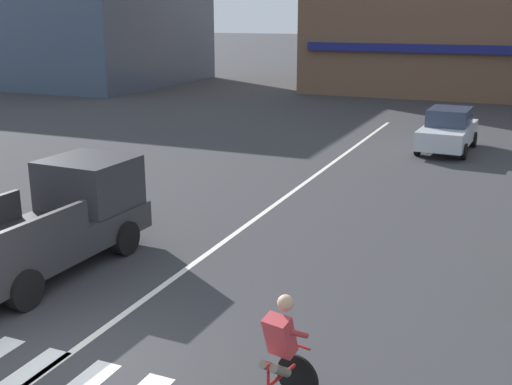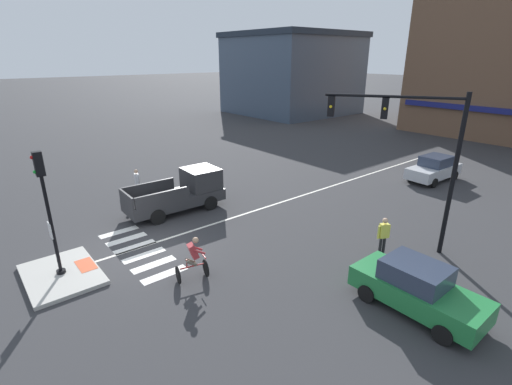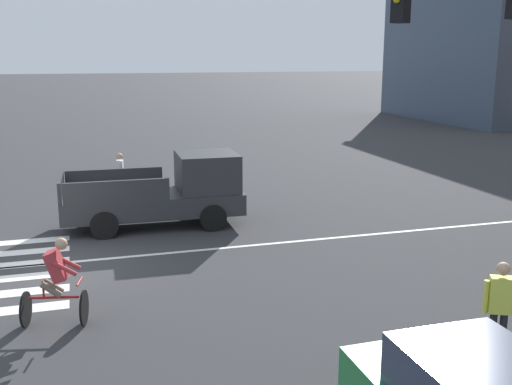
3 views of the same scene
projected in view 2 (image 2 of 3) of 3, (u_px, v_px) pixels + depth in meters
name	position (u px, v px, depth m)	size (l,w,h in m)	color
ground_plane	(151.00, 247.00, 16.06)	(300.00, 300.00, 0.00)	#333335
traffic_island	(62.00, 274.00, 13.91)	(3.35, 2.45, 0.15)	#B2AFA8
tactile_pad_front	(86.00, 265.00, 14.41)	(1.10, 0.60, 0.01)	#DB5B38
signal_pole	(47.00, 203.00, 12.92)	(0.44, 0.38, 4.63)	black
crosswalk_stripe_a	(119.00, 232.00, 17.43)	(0.44, 1.80, 0.01)	silver
crosswalk_stripe_b	(127.00, 239.00, 16.75)	(0.44, 1.80, 0.01)	silver
crosswalk_stripe_c	(135.00, 247.00, 16.07)	(0.44, 1.80, 0.01)	silver
crosswalk_stripe_d	(144.00, 255.00, 15.40)	(0.44, 1.80, 0.01)	silver
crosswalk_stripe_e	(154.00, 264.00, 14.72)	(0.44, 1.80, 0.01)	silver
crosswalk_stripe_f	(165.00, 275.00, 14.04)	(0.44, 1.80, 0.01)	silver
lane_centre_line	(307.00, 194.00, 22.21)	(0.14, 28.00, 0.01)	silver
traffic_light_mast	(413.00, 143.00, 14.56)	(4.46, 2.94, 6.54)	black
building_corner_left	(292.00, 73.00, 52.63)	(15.09, 15.20, 10.80)	#3D4C60
car_silver_eastbound_distant	(434.00, 169.00, 24.40)	(1.99, 4.18, 1.64)	silver
car_green_cross_right	(417.00, 288.00, 11.85)	(4.10, 1.85, 1.64)	#237A3D
pickup_truck_charcoal_westbound_near	(183.00, 192.00, 19.70)	(2.18, 5.16, 2.08)	#2D2D30
cyclist	(193.00, 258.00, 13.48)	(0.88, 1.21, 1.68)	black
pedestrian_at_curb_left	(137.00, 181.00, 21.42)	(0.54, 0.29, 1.67)	#6B6051
pedestrian_waiting_far_side	(384.00, 234.00, 15.08)	(0.36, 0.50, 1.67)	black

